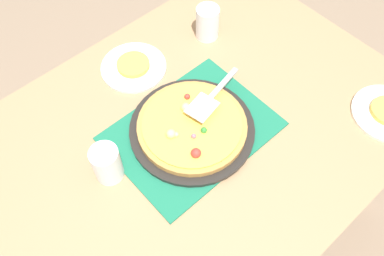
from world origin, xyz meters
name	(u,v)px	position (x,y,z in m)	size (l,w,h in m)	color
ground_plane	(192,219)	(0.00, 0.00, 0.00)	(8.00, 8.00, 0.00)	#84705B
dining_table	(192,149)	(0.00, 0.00, 0.64)	(1.40, 1.00, 0.75)	#9E7A56
placemat	(192,131)	(0.00, 0.00, 0.75)	(0.48, 0.36, 0.01)	#196B4C
pizza_pan	(192,129)	(0.00, 0.00, 0.76)	(0.38, 0.38, 0.01)	black
pizza	(192,126)	(0.00, 0.00, 0.78)	(0.33, 0.33, 0.05)	#B78442
plate_near_left	(134,67)	(-0.02, -0.32, 0.76)	(0.22, 0.22, 0.01)	white
served_slice_left	(133,65)	(-0.02, -0.32, 0.77)	(0.11, 0.11, 0.02)	#EAB747
cup_near	(107,164)	(0.27, -0.05, 0.81)	(0.08, 0.08, 0.12)	white
cup_far	(207,23)	(-0.31, -0.27, 0.81)	(0.08, 0.08, 0.12)	white
pizza_server	(211,97)	(-0.10, -0.02, 0.82)	(0.23, 0.09, 0.01)	silver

